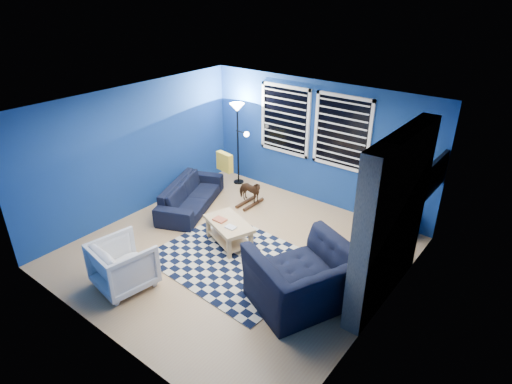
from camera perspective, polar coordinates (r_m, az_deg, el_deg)
floor at (r=7.38m, az=-2.61°, el=-7.99°), size 5.00×5.00×0.00m
ceiling at (r=6.32m, az=-3.08°, el=11.07°), size 5.00×5.00×0.00m
wall_back at (r=8.65m, az=8.05°, el=6.44°), size 5.00×0.00×5.00m
wall_left at (r=8.48m, az=-15.84°, el=5.26°), size 0.00×5.00×5.00m
wall_right at (r=5.64m, az=16.98°, el=-6.01°), size 0.00×5.00×5.00m
fireplace at (r=6.12m, az=17.49°, el=-3.98°), size 0.65×2.00×2.50m
window_left at (r=8.88m, az=3.86°, el=9.56°), size 1.17×0.06×1.42m
window_right at (r=8.26m, az=11.38°, el=7.79°), size 1.17×0.06×1.42m
tv at (r=7.32m, az=22.73°, el=2.04°), size 0.07×1.00×0.58m
rug at (r=7.18m, az=-2.89°, el=-9.01°), size 2.61×2.14×0.02m
sofa at (r=8.71m, az=-8.67°, el=-0.41°), size 2.05×1.45×0.56m
armchair_big at (r=6.09m, az=6.37°, el=-11.39°), size 1.76×1.67×0.90m
armchair_bent at (r=6.74m, az=-17.26°, el=-9.24°), size 0.91×0.93×0.75m
rocking_horse at (r=8.71m, az=-0.86°, el=0.12°), size 0.32×0.59×0.48m
coffee_table at (r=7.42m, az=-3.66°, el=-4.84°), size 1.07×0.84×0.47m
cabinet at (r=8.16m, az=18.04°, el=-3.54°), size 0.70×0.53×0.61m
floor_lamp at (r=9.28m, az=-2.42°, el=9.70°), size 0.50×0.31×1.84m
throw_pillow at (r=8.98m, az=-4.20°, el=4.02°), size 0.43×0.19×0.39m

